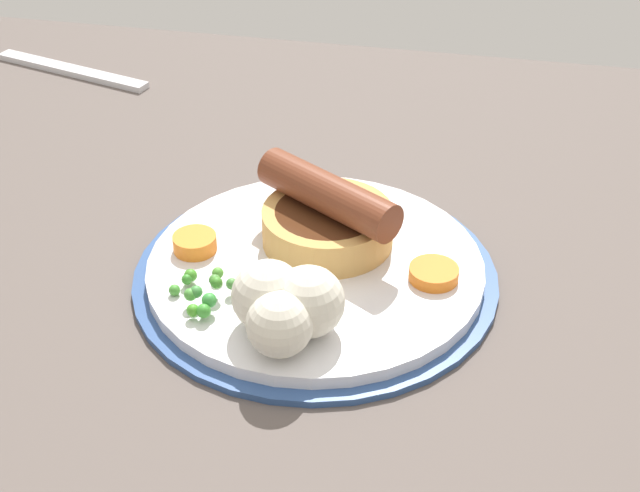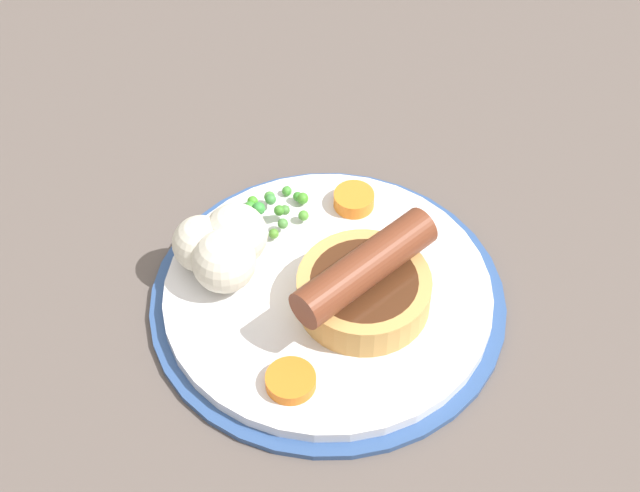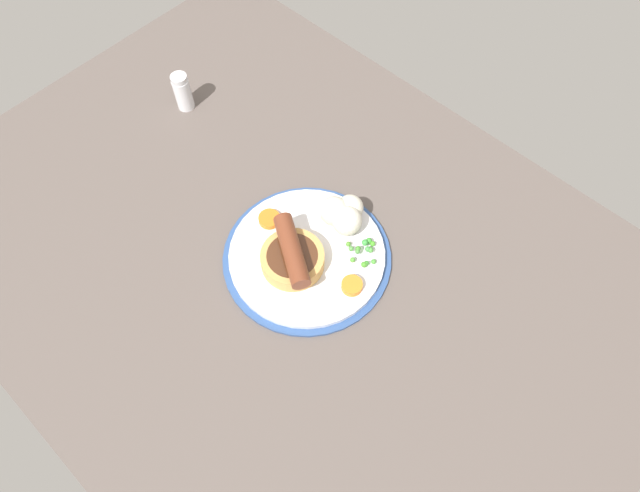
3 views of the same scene
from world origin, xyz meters
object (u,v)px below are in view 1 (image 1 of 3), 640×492
(carrot_slice_0, at_px, (434,273))
(carrot_slice_3, at_px, (195,243))
(cauliflower_floret, at_px, (286,305))
(fork, at_px, (71,70))
(sausage_pudding, at_px, (328,217))
(pea_pile, at_px, (205,291))
(dinner_plate, at_px, (315,271))

(carrot_slice_0, bearing_deg, carrot_slice_3, 0.30)
(cauliflower_floret, xyz_separation_m, carrot_slice_0, (-0.08, -0.07, -0.02))
(fork, bearing_deg, carrot_slice_0, 159.01)
(sausage_pudding, height_order, carrot_slice_3, sausage_pudding)
(cauliflower_floret, height_order, fork, cauliflower_floret)
(pea_pile, relative_size, carrot_slice_3, 1.75)
(carrot_slice_3, relative_size, fork, 0.17)
(cauliflower_floret, bearing_deg, sausage_pudding, -92.60)
(carrot_slice_3, bearing_deg, dinner_plate, -177.64)
(sausage_pudding, height_order, fork, sausage_pudding)
(cauliflower_floret, distance_m, carrot_slice_0, 0.11)
(dinner_plate, xyz_separation_m, sausage_pudding, (-0.00, -0.03, 0.03))
(cauliflower_floret, distance_m, fork, 0.48)
(carrot_slice_0, distance_m, carrot_slice_3, 0.17)
(sausage_pudding, distance_m, pea_pile, 0.11)
(dinner_plate, height_order, cauliflower_floret, cauliflower_floret)
(sausage_pudding, relative_size, cauliflower_floret, 1.56)
(cauliflower_floret, relative_size, carrot_slice_3, 2.31)
(sausage_pudding, height_order, carrot_slice_0, sausage_pudding)
(dinner_plate, distance_m, fork, 0.42)
(cauliflower_floret, height_order, carrot_slice_3, cauliflower_floret)
(cauliflower_floret, relative_size, fork, 0.39)
(cauliflower_floret, bearing_deg, dinner_plate, -91.15)
(cauliflower_floret, bearing_deg, carrot_slice_0, -137.97)
(pea_pile, distance_m, fork, 0.43)
(fork, bearing_deg, carrot_slice_3, 143.51)
(dinner_plate, bearing_deg, pea_pile, 43.36)
(pea_pile, bearing_deg, carrot_slice_0, -158.99)
(pea_pile, bearing_deg, dinner_plate, -136.64)
(dinner_plate, xyz_separation_m, cauliflower_floret, (0.00, 0.08, 0.03))
(sausage_pudding, relative_size, pea_pile, 2.06)
(cauliflower_floret, xyz_separation_m, carrot_slice_3, (0.08, -0.07, -0.02))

